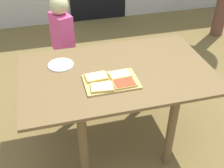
# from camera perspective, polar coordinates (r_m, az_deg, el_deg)

# --- Properties ---
(ground_plane) EXTENTS (16.00, 16.00, 0.00)m
(ground_plane) POSITION_cam_1_polar(r_m,az_deg,el_deg) (2.51, 0.87, -11.27)
(ground_plane) COLOR brown
(dining_table) EXTENTS (1.40, 0.87, 0.72)m
(dining_table) POSITION_cam_1_polar(r_m,az_deg,el_deg) (2.11, 1.02, -0.02)
(dining_table) COLOR brown
(dining_table) RESTS_ON ground
(cutting_board) EXTENTS (0.37, 0.25, 0.01)m
(cutting_board) POSITION_cam_1_polar(r_m,az_deg,el_deg) (1.92, -0.17, 0.45)
(cutting_board) COLOR tan
(cutting_board) RESTS_ON dining_table
(pizza_slice_near_left) EXTENTS (0.16, 0.12, 0.02)m
(pizza_slice_near_left) POSITION_cam_1_polar(r_m,az_deg,el_deg) (1.85, -2.02, -0.64)
(pizza_slice_near_left) COLOR #D4AD52
(pizza_slice_near_left) RESTS_ON cutting_board
(pizza_slice_far_right) EXTENTS (0.16, 0.12, 0.02)m
(pizza_slice_far_right) POSITION_cam_1_polar(r_m,az_deg,el_deg) (1.97, 1.68, 1.95)
(pizza_slice_far_right) COLOR #D4AD52
(pizza_slice_far_right) RESTS_ON cutting_board
(pizza_slice_near_right) EXTENTS (0.16, 0.11, 0.02)m
(pizza_slice_near_right) POSITION_cam_1_polar(r_m,az_deg,el_deg) (1.88, 2.67, 0.13)
(pizza_slice_near_right) COLOR #D4AD52
(pizza_slice_near_right) RESTS_ON cutting_board
(pizza_slice_far_left) EXTENTS (0.16, 0.11, 0.02)m
(pizza_slice_far_left) POSITION_cam_1_polar(r_m,az_deg,el_deg) (1.95, -3.21, 1.50)
(pizza_slice_far_left) COLOR #D4AD52
(pizza_slice_far_left) RESTS_ON cutting_board
(plate_white_left) EXTENTS (0.19, 0.19, 0.01)m
(plate_white_left) POSITION_cam_1_polar(r_m,az_deg,el_deg) (2.14, -10.42, 3.88)
(plate_white_left) COLOR white
(plate_white_left) RESTS_ON dining_table
(child_left) EXTENTS (0.22, 0.27, 1.04)m
(child_left) POSITION_cam_1_polar(r_m,az_deg,el_deg) (2.77, -9.99, 8.73)
(child_left) COLOR #314455
(child_left) RESTS_ON ground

